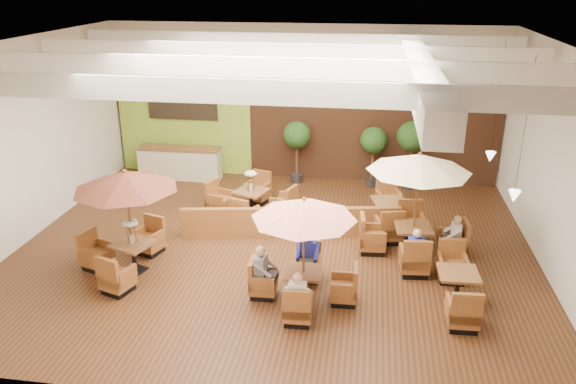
% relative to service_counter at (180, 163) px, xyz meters
% --- Properties ---
extents(room, '(14.04, 14.00, 5.52)m').
position_rel_service_counter_xyz_m(room, '(4.65, -3.88, 3.05)').
color(room, '#381E0F').
rests_on(room, ground).
extents(service_counter, '(3.00, 0.75, 1.18)m').
position_rel_service_counter_xyz_m(service_counter, '(0.00, 0.00, 0.00)').
color(service_counter, beige).
rests_on(service_counter, ground).
extents(booth_divider, '(6.24, 1.24, 0.87)m').
position_rel_service_counter_xyz_m(booth_divider, '(4.73, -4.24, -0.15)').
color(booth_divider, brown).
rests_on(booth_divider, ground).
extents(table_0, '(2.69, 2.84, 2.75)m').
position_rel_service_counter_xyz_m(table_0, '(1.03, -6.85, 1.37)').
color(table_0, brown).
rests_on(table_0, ground).
extents(table_1, '(2.50, 2.50, 2.57)m').
position_rel_service_counter_xyz_m(table_1, '(5.50, -7.53, 1.17)').
color(table_1, brown).
rests_on(table_1, ground).
extents(table_2, '(2.87, 2.87, 2.89)m').
position_rel_service_counter_xyz_m(table_2, '(8.11, -4.89, 1.36)').
color(table_2, brown).
rests_on(table_2, ground).
extents(table_3, '(2.91, 2.91, 1.59)m').
position_rel_service_counter_xyz_m(table_3, '(3.29, -2.90, -0.14)').
color(table_3, brown).
rests_on(table_3, ground).
extents(table_4, '(0.93, 2.67, 1.00)m').
position_rel_service_counter_xyz_m(table_4, '(9.00, -7.14, -0.20)').
color(table_4, brown).
rests_on(table_4, ground).
extents(table_5, '(1.14, 2.92, 1.05)m').
position_rel_service_counter_xyz_m(table_5, '(7.51, -3.15, -0.18)').
color(table_5, brown).
rests_on(table_5, ground).
extents(topiary_0, '(0.97, 0.97, 2.26)m').
position_rel_service_counter_xyz_m(topiary_0, '(4.30, 0.20, 1.10)').
color(topiary_0, black).
rests_on(topiary_0, ground).
extents(topiary_1, '(0.93, 0.93, 2.16)m').
position_rel_service_counter_xyz_m(topiary_1, '(6.97, 0.20, 1.02)').
color(topiary_1, black).
rests_on(topiary_1, ground).
extents(topiary_2, '(1.04, 1.04, 2.41)m').
position_rel_service_counter_xyz_m(topiary_2, '(8.27, 0.20, 1.21)').
color(topiary_2, black).
rests_on(topiary_2, ground).
extents(diner_0, '(0.39, 0.31, 0.79)m').
position_rel_service_counter_xyz_m(diner_0, '(5.50, -8.47, 0.17)').
color(diner_0, silver).
rests_on(diner_0, ground).
extents(diner_1, '(0.40, 0.33, 0.80)m').
position_rel_service_counter_xyz_m(diner_1, '(5.50, -6.59, 0.18)').
color(diner_1, '#262FA7').
rests_on(diner_1, ground).
extents(diner_2, '(0.35, 0.43, 0.84)m').
position_rel_service_counter_xyz_m(diner_2, '(4.56, -7.53, 0.19)').
color(diner_2, gray).
rests_on(diner_2, ground).
extents(diner_3, '(0.41, 0.33, 0.81)m').
position_rel_service_counter_xyz_m(diner_3, '(8.11, -5.95, 0.18)').
color(diner_3, '#262FA7').
rests_on(diner_3, ground).
extents(diner_4, '(0.31, 0.38, 0.76)m').
position_rel_service_counter_xyz_m(diner_4, '(9.17, -4.89, 0.16)').
color(diner_4, silver).
rests_on(diner_4, ground).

